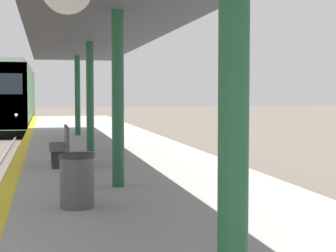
{
  "coord_description": "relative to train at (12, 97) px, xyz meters",
  "views": [
    {
      "loc": [
        2.32,
        -2.16,
        2.61
      ],
      "look_at": [
        6.64,
        17.46,
        1.42
      ],
      "focal_mm": 60.0,
      "sensor_mm": 36.0,
      "label": 1
    }
  ],
  "objects": [
    {
      "name": "train",
      "position": [
        0.0,
        0.0,
        0.0
      ],
      "size": [
        2.88,
        21.21,
        4.56
      ],
      "color": "black",
      "rests_on": "ground"
    },
    {
      "name": "station_canopy",
      "position": [
        3.62,
        -28.7,
        1.82
      ],
      "size": [
        3.49,
        25.58,
        3.41
      ],
      "color": "#1E5133",
      "rests_on": "platform_right"
    },
    {
      "name": "trash_bin",
      "position": [
        2.78,
        -33.66,
        -1.02
      ],
      "size": [
        0.54,
        0.54,
        0.81
      ],
      "color": "#4C4C51",
      "rests_on": "platform_right"
    },
    {
      "name": "bench",
      "position": [
        2.7,
        -28.54,
        -0.94
      ],
      "size": [
        0.44,
        1.67,
        0.92
      ],
      "color": "#4C4C51",
      "rests_on": "platform_right"
    }
  ]
}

